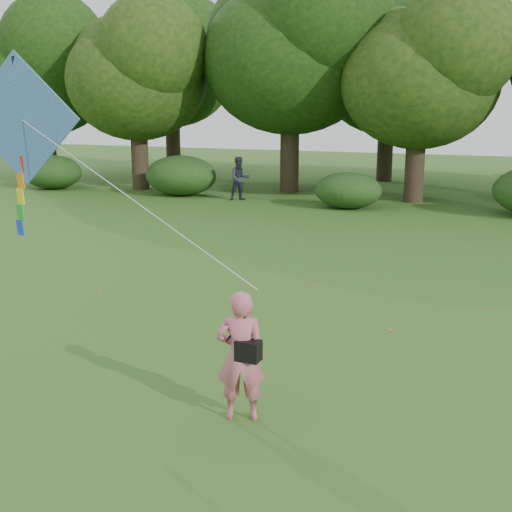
% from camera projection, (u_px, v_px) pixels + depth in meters
% --- Properties ---
extents(ground, '(100.00, 100.00, 0.00)m').
position_uv_depth(ground, '(275.00, 405.00, 8.52)').
color(ground, '#265114').
rests_on(ground, ground).
extents(man_kite_flyer, '(0.72, 0.61, 1.68)m').
position_uv_depth(man_kite_flyer, '(241.00, 356.00, 7.97)').
color(man_kite_flyer, '#C55C72').
rests_on(man_kite_flyer, ground).
extents(bystander_left, '(1.14, 1.12, 1.85)m').
position_uv_depth(bystander_left, '(240.00, 179.00, 27.41)').
color(bystander_left, '#282A36').
rests_on(bystander_left, ground).
extents(crossbody_bag, '(0.43, 0.20, 0.69)m').
position_uv_depth(crossbody_bag, '(248.00, 350.00, 7.87)').
color(crossbody_bag, black).
rests_on(crossbody_bag, ground).
extents(flying_kite, '(5.61, 1.35, 2.98)m').
position_uv_depth(flying_kite, '(22.00, 123.00, 10.06)').
color(flying_kite, '#254BA3').
rests_on(flying_kite, ground).
extents(shrub_band, '(39.15, 3.22, 1.88)m').
position_uv_depth(shrub_band, '(436.00, 190.00, 24.26)').
color(shrub_band, '#264919').
rests_on(shrub_band, ground).
extents(fallen_leaves, '(10.49, 14.17, 0.01)m').
position_uv_depth(fallen_leaves, '(458.00, 339.00, 10.91)').
color(fallen_leaves, olive).
rests_on(fallen_leaves, ground).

